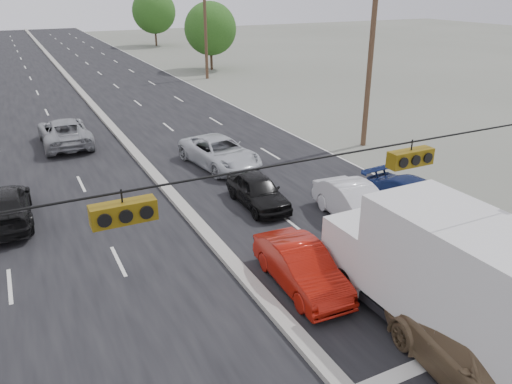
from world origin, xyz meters
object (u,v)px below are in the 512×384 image
queue_car_d (421,202)px  oncoming_near (4,207)px  utility_pole_right_c (205,25)px  queue_car_c (220,153)px  tree_right_far (154,11)px  box_truck (440,273)px  utility_pole_right_b (371,56)px  tree_right_mid (210,29)px  oncoming_far (64,132)px  tan_sedan (479,355)px  queue_car_b (356,204)px  red_sedan (301,267)px  queue_car_a (258,191)px

queue_car_d → oncoming_near: size_ratio=1.05×
utility_pole_right_c → queue_car_c: size_ratio=1.87×
tree_right_far → box_truck: size_ratio=1.15×
utility_pole_right_b → tree_right_mid: size_ratio=1.40×
box_truck → queue_car_d: box_truck is taller
oncoming_far → tree_right_mid: bearing=-129.4°
tree_right_mid → oncoming_near: (-21.70, -31.99, -3.62)m
tree_right_far → tan_sedan: 72.75m
tan_sedan → queue_car_d: bearing=60.7°
queue_car_b → queue_car_c: size_ratio=0.85×
queue_car_b → oncoming_far: oncoming_far is taller
red_sedan → queue_car_b: bearing=37.3°
tree_right_far → tree_right_mid: bearing=-92.3°
queue_car_d → utility_pole_right_c: bearing=78.8°
box_truck → utility_pole_right_c: bearing=76.5°
box_truck → queue_car_b: bearing=70.0°
red_sedan → queue_car_b: queue_car_b is taller
red_sedan → oncoming_far: size_ratio=0.74×
oncoming_near → utility_pole_right_b: bearing=-172.4°
queue_car_b → queue_car_d: queue_car_d is taller
utility_pole_right_b → queue_car_c: (-9.00, 0.36, -4.36)m
tree_right_far → oncoming_far: tree_right_far is taller
utility_pole_right_c → oncoming_far: 23.65m
queue_car_b → queue_car_a: bearing=136.9°
utility_pole_right_c → tan_sedan: (-9.50, -41.46, -4.31)m
queue_car_c → oncoming_near: 10.47m
tree_right_mid → box_truck: (-11.50, -44.55, -2.50)m
queue_car_d → oncoming_near: (-14.89, 7.13, -0.04)m
queue_car_b → queue_car_c: bearing=110.3°
box_truck → queue_car_c: (-0.00, 14.91, -1.10)m
tan_sedan → oncoming_near: bearing=129.9°
utility_pole_right_b → tan_sedan: (-9.50, -16.46, -4.31)m
queue_car_b → queue_car_d: size_ratio=0.87×
utility_pole_right_c → tan_sedan: utility_pole_right_c is taller
oncoming_far → red_sedan: bearing=103.6°
utility_pole_right_b → queue_car_a: (-9.50, -4.98, -4.43)m
queue_car_a → utility_pole_right_b: bearing=29.1°
oncoming_near → oncoming_far: 10.45m
queue_car_a → oncoming_near: size_ratio=0.80×
tree_right_far → queue_car_b: 64.06m
tan_sedan → oncoming_far: tan_sedan is taller
queue_car_a → queue_car_b: (2.77, -3.12, 0.07)m
tree_right_far → queue_car_b: (-10.23, -63.10, -4.21)m
utility_pole_right_b → utility_pole_right_c: 25.00m
box_truck → queue_car_c: box_truck is taller
queue_car_c → oncoming_far: bearing=123.9°
queue_car_b → tan_sedan: bearing=-103.0°
utility_pole_right_b → oncoming_far: 18.07m
oncoming_far → oncoming_near: bearing=70.4°
box_truck → oncoming_far: size_ratio=1.25×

